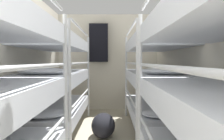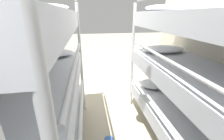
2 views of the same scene
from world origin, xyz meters
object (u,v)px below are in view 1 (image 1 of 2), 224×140
at_px(bunk_stack_right_far, 155,77).
at_px(hanging_coat, 99,43).
at_px(duffel_bag, 104,125).
at_px(bunk_stack_left_far, 58,77).

xyz_separation_m(bunk_stack_right_far, hanging_coat, (-1.01, 1.46, 0.69)).
bearing_deg(hanging_coat, bunk_stack_right_far, -55.30).
bearing_deg(hanging_coat, duffel_bag, -83.83).
distance_m(bunk_stack_right_far, duffel_bag, 1.14).
bearing_deg(bunk_stack_right_far, duffel_bag, -165.91).
relative_size(bunk_stack_left_far, bunk_stack_right_far, 1.00).
xyz_separation_m(bunk_stack_right_far, duffel_bag, (-0.83, -0.21, -0.74)).
xyz_separation_m(bunk_stack_left_far, bunk_stack_right_far, (1.60, 0.00, 0.00)).
distance_m(bunk_stack_left_far, bunk_stack_right_far, 1.60).
bearing_deg(duffel_bag, bunk_stack_left_far, 164.73).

